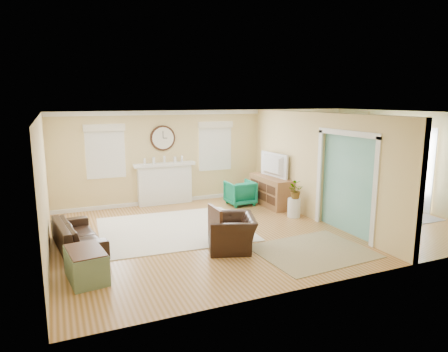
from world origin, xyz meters
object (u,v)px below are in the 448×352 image
(eames_chair, at_px, (232,232))
(dining_table, at_px, (370,199))
(green_chair, at_px, (240,193))
(credenza, at_px, (271,191))

(eames_chair, relative_size, dining_table, 0.53)
(green_chair, bearing_deg, dining_table, 144.60)
(green_chair, bearing_deg, eames_chair, 60.80)
(eames_chair, xyz_separation_m, green_chair, (1.60, 2.98, 0.01))
(green_chair, bearing_deg, credenza, 151.96)
(eames_chair, distance_m, dining_table, 4.57)
(green_chair, distance_m, dining_table, 3.45)
(eames_chair, bearing_deg, dining_table, 121.06)
(credenza, relative_size, dining_table, 0.82)
(eames_chair, height_order, green_chair, green_chair)
(dining_table, bearing_deg, green_chair, 70.43)
(credenza, bearing_deg, green_chair, 152.93)
(green_chair, distance_m, credenza, 0.85)
(eames_chair, bearing_deg, green_chair, 169.81)
(eames_chair, relative_size, green_chair, 1.37)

